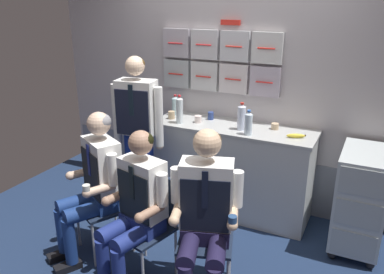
{
  "coord_description": "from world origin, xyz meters",
  "views": [
    {
      "loc": [
        1.37,
        -2.41,
        2.14
      ],
      "look_at": [
        0.05,
        0.28,
        1.07
      ],
      "focal_mm": 36.82,
      "sensor_mm": 36.0,
      "label": 1
    }
  ],
  "objects_px": {
    "folding_chair_right": "(207,224)",
    "crew_member_right": "(205,210)",
    "service_trolley": "(361,198)",
    "coffee_cup_spare": "(198,119)",
    "water_bottle_tall": "(242,117)",
    "crew_member_left": "(94,180)",
    "folding_chair_center": "(151,215)",
    "snack_banana": "(296,136)",
    "crew_member_standing": "(138,126)",
    "crew_member_center": "(135,205)",
    "folding_chair_left": "(113,195)"
  },
  "relations": [
    {
      "from": "folding_chair_right",
      "to": "crew_member_right",
      "type": "relative_size",
      "value": 0.64
    },
    {
      "from": "service_trolley",
      "to": "coffee_cup_spare",
      "type": "bearing_deg",
      "value": 177.02
    },
    {
      "from": "water_bottle_tall",
      "to": "crew_member_left",
      "type": "bearing_deg",
      "value": -128.13
    },
    {
      "from": "coffee_cup_spare",
      "to": "folding_chair_right",
      "type": "bearing_deg",
      "value": -61.44
    },
    {
      "from": "folding_chair_center",
      "to": "snack_banana",
      "type": "height_order",
      "value": "snack_banana"
    },
    {
      "from": "folding_chair_center",
      "to": "crew_member_standing",
      "type": "relative_size",
      "value": 0.51
    },
    {
      "from": "crew_member_left",
      "to": "folding_chair_right",
      "type": "bearing_deg",
      "value": 4.25
    },
    {
      "from": "crew_member_center",
      "to": "crew_member_left",
      "type": "bearing_deg",
      "value": 162.51
    },
    {
      "from": "crew_member_center",
      "to": "water_bottle_tall",
      "type": "distance_m",
      "value": 1.4
    },
    {
      "from": "folding_chair_right",
      "to": "crew_member_right",
      "type": "distance_m",
      "value": 0.26
    },
    {
      "from": "crew_member_right",
      "to": "crew_member_standing",
      "type": "height_order",
      "value": "crew_member_standing"
    },
    {
      "from": "crew_member_left",
      "to": "crew_member_right",
      "type": "relative_size",
      "value": 0.98
    },
    {
      "from": "folding_chair_right",
      "to": "crew_member_standing",
      "type": "distance_m",
      "value": 1.26
    },
    {
      "from": "crew_member_standing",
      "to": "crew_member_center",
      "type": "bearing_deg",
      "value": -58.37
    },
    {
      "from": "crew_member_right",
      "to": "coffee_cup_spare",
      "type": "bearing_deg",
      "value": 117.4
    },
    {
      "from": "crew_member_standing",
      "to": "snack_banana",
      "type": "xyz_separation_m",
      "value": [
        1.42,
        0.44,
        -0.01
      ]
    },
    {
      "from": "crew_member_left",
      "to": "crew_member_standing",
      "type": "relative_size",
      "value": 0.78
    },
    {
      "from": "service_trolley",
      "to": "water_bottle_tall",
      "type": "xyz_separation_m",
      "value": [
        -1.14,
        0.06,
        0.57
      ]
    },
    {
      "from": "snack_banana",
      "to": "crew_member_standing",
      "type": "bearing_deg",
      "value": -162.85
    },
    {
      "from": "folding_chair_right",
      "to": "water_bottle_tall",
      "type": "distance_m",
      "value": 1.19
    },
    {
      "from": "crew_member_left",
      "to": "folding_chair_right",
      "type": "relative_size",
      "value": 1.53
    },
    {
      "from": "crew_member_right",
      "to": "coffee_cup_spare",
      "type": "distance_m",
      "value": 1.41
    },
    {
      "from": "service_trolley",
      "to": "crew_member_standing",
      "type": "bearing_deg",
      "value": -169.31
    },
    {
      "from": "crew_member_left",
      "to": "folding_chair_center",
      "type": "xyz_separation_m",
      "value": [
        0.56,
        -0.01,
        -0.19
      ]
    },
    {
      "from": "crew_member_right",
      "to": "water_bottle_tall",
      "type": "height_order",
      "value": "crew_member_right"
    },
    {
      "from": "folding_chair_left",
      "to": "crew_member_standing",
      "type": "bearing_deg",
      "value": 98.43
    },
    {
      "from": "folding_chair_center",
      "to": "folding_chair_right",
      "type": "xyz_separation_m",
      "value": [
        0.45,
        0.08,
        0.0
      ]
    },
    {
      "from": "folding_chair_left",
      "to": "crew_member_right",
      "type": "relative_size",
      "value": 0.64
    },
    {
      "from": "crew_member_center",
      "to": "crew_member_standing",
      "type": "relative_size",
      "value": 0.76
    },
    {
      "from": "crew_member_left",
      "to": "crew_member_center",
      "type": "distance_m",
      "value": 0.54
    },
    {
      "from": "service_trolley",
      "to": "folding_chair_right",
      "type": "relative_size",
      "value": 1.1
    },
    {
      "from": "crew_member_center",
      "to": "folding_chair_right",
      "type": "height_order",
      "value": "crew_member_center"
    },
    {
      "from": "snack_banana",
      "to": "crew_member_center",
      "type": "bearing_deg",
      "value": -124.75
    },
    {
      "from": "crew_member_standing",
      "to": "coffee_cup_spare",
      "type": "bearing_deg",
      "value": 47.92
    },
    {
      "from": "folding_chair_center",
      "to": "coffee_cup_spare",
      "type": "xyz_separation_m",
      "value": [
        -0.14,
        1.16,
        0.46
      ]
    },
    {
      "from": "service_trolley",
      "to": "crew_member_left",
      "type": "bearing_deg",
      "value": -152.13
    },
    {
      "from": "crew_member_left",
      "to": "folding_chair_center",
      "type": "height_order",
      "value": "crew_member_left"
    },
    {
      "from": "snack_banana",
      "to": "crew_member_left",
      "type": "bearing_deg",
      "value": -141.45
    },
    {
      "from": "folding_chair_center",
      "to": "folding_chair_right",
      "type": "relative_size",
      "value": 1.0
    },
    {
      "from": "folding_chair_center",
      "to": "water_bottle_tall",
      "type": "distance_m",
      "value": 1.3
    },
    {
      "from": "crew_member_standing",
      "to": "crew_member_right",
      "type": "bearing_deg",
      "value": -35.75
    },
    {
      "from": "crew_member_left",
      "to": "crew_member_center",
      "type": "bearing_deg",
      "value": -17.49
    },
    {
      "from": "folding_chair_left",
      "to": "water_bottle_tall",
      "type": "bearing_deg",
      "value": 50.67
    },
    {
      "from": "crew_member_center",
      "to": "folding_chair_right",
      "type": "xyz_separation_m",
      "value": [
        0.49,
        0.24,
        -0.17
      ]
    },
    {
      "from": "snack_banana",
      "to": "folding_chair_center",
      "type": "bearing_deg",
      "value": -127.05
    },
    {
      "from": "crew_member_center",
      "to": "crew_member_right",
      "type": "distance_m",
      "value": 0.54
    },
    {
      "from": "folding_chair_center",
      "to": "crew_member_center",
      "type": "relative_size",
      "value": 0.67
    },
    {
      "from": "crew_member_center",
      "to": "crew_member_right",
      "type": "bearing_deg",
      "value": 9.43
    },
    {
      "from": "folding_chair_left",
      "to": "folding_chair_right",
      "type": "relative_size",
      "value": 1.0
    },
    {
      "from": "snack_banana",
      "to": "service_trolley",
      "type": "bearing_deg",
      "value": -5.04
    }
  ]
}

